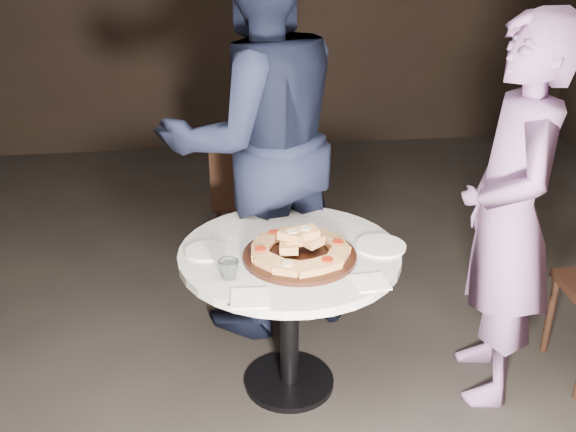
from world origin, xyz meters
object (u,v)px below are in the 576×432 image
at_px(water_glass, 229,269).
at_px(diner_navy, 257,140).
at_px(focaccia_pile, 299,246).
at_px(table, 290,277).
at_px(diner_teal, 508,218).
at_px(serving_board, 300,256).
at_px(chair_far, 247,195).

bearing_deg(water_glass, diner_navy, 77.34).
relative_size(focaccia_pile, water_glass, 5.09).
bearing_deg(table, diner_teal, -5.90).
bearing_deg(serving_board, diner_teal, -1.23).
xyz_separation_m(serving_board, diner_navy, (-0.11, 0.65, 0.28)).
bearing_deg(water_glass, diner_teal, 5.30).
relative_size(water_glass, diner_teal, 0.05).
bearing_deg(table, focaccia_pile, -66.24).
distance_m(serving_board, diner_teal, 0.85).
xyz_separation_m(table, chair_far, (-0.10, 1.14, -0.10)).
relative_size(serving_board, diner_teal, 0.28).
distance_m(chair_far, diner_navy, 0.76).
bearing_deg(serving_board, table, 113.58).
bearing_deg(serving_board, chair_far, 96.30).
relative_size(focaccia_pile, chair_far, 0.51).
distance_m(focaccia_pile, diner_navy, 0.70).
xyz_separation_m(table, water_glass, (-0.25, -0.19, 0.16)).
bearing_deg(focaccia_pile, chair_far, 96.25).
bearing_deg(serving_board, diner_navy, 99.71).
xyz_separation_m(focaccia_pile, water_glass, (-0.28, -0.13, -0.01)).
relative_size(serving_board, diner_navy, 0.23).
height_order(water_glass, diner_teal, diner_teal).
relative_size(focaccia_pile, diner_teal, 0.24).
xyz_separation_m(water_glass, diner_navy, (0.17, 0.77, 0.25)).
relative_size(table, focaccia_pile, 2.94).
xyz_separation_m(focaccia_pile, diner_navy, (-0.11, 0.65, 0.23)).
distance_m(water_glass, diner_teal, 1.13).
xyz_separation_m(table, focaccia_pile, (0.03, -0.07, 0.18)).
height_order(serving_board, focaccia_pile, focaccia_pile).
xyz_separation_m(serving_board, water_glass, (-0.28, -0.12, 0.03)).
distance_m(table, diner_navy, 0.71).
bearing_deg(diner_teal, water_glass, -73.54).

